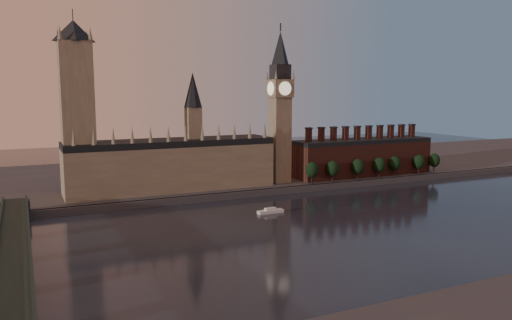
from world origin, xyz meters
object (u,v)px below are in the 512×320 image
at_px(big_ben, 280,105).
at_px(river_boat, 270,211).
at_px(victoria_tower, 77,103).
at_px(westminster_bridge, 13,260).

xyz_separation_m(big_ben, river_boat, (-39.18, -63.47, -55.71)).
xyz_separation_m(victoria_tower, big_ben, (130.00, -5.00, -2.26)).
relative_size(big_ben, westminster_bridge, 0.54).
distance_m(westminster_bridge, river_boat, 135.25).
bearing_deg(river_boat, victoria_tower, 142.14).
bearing_deg(river_boat, westminster_bridge, -159.47).
bearing_deg(river_boat, big_ben, 57.47).
bearing_deg(westminster_bridge, victoria_tower, 73.44).
relative_size(big_ben, river_boat, 7.27).
distance_m(victoria_tower, river_boat, 127.66).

